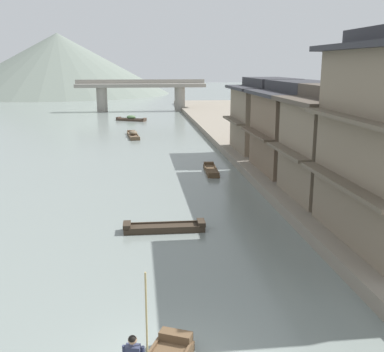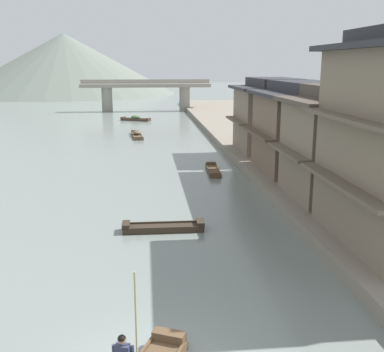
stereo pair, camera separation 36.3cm
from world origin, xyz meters
name	(u,v)px [view 2 (the right image)]	position (x,y,z in m)	size (l,w,h in m)	color
riverbank_right	(320,148)	(15.84, 30.00, 0.30)	(18.00, 110.00, 0.61)	gray
boat_moored_nearest	(136,119)	(-1.61, 55.78, 0.28)	(4.41, 2.99, 0.78)	#423328
boat_moored_second	(163,228)	(0.51, 10.42, 0.16)	(3.96, 0.98, 0.46)	#33281E
boat_moored_third	(213,170)	(4.71, 22.46, 0.14)	(1.04, 3.95, 0.40)	brown
boat_moored_far	(137,135)	(-1.21, 40.55, 0.23)	(1.53, 5.47, 0.71)	brown
house_waterfront_second	(345,144)	(10.64, 13.31, 3.61)	(6.89, 6.34, 6.14)	#7F705B
house_waterfront_tall	(303,127)	(10.61, 20.03, 3.61)	(6.84, 7.32, 6.14)	#75604C
house_waterfront_narrow	(272,115)	(10.59, 27.82, 3.61)	(6.79, 6.89, 6.14)	#7F705B
stone_bridge	(146,91)	(0.00, 69.61, 3.44)	(22.18, 2.40, 5.37)	gray
hill_far_west	(65,64)	(-21.83, 121.59, 8.09)	(60.17, 60.17, 16.17)	slate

